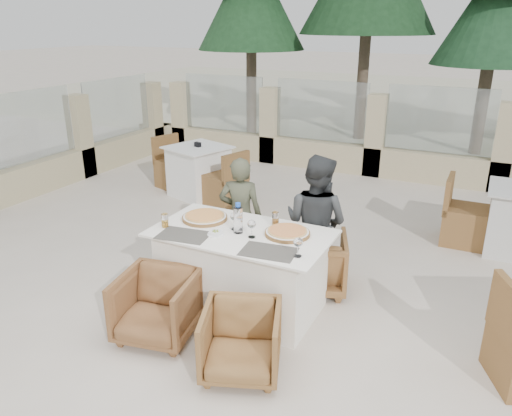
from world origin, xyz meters
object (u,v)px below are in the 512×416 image
at_px(diner_right, 316,223).
at_px(water_bottle, 238,218).
at_px(pizza_left, 205,217).
at_px(armchair_near_left, 157,306).
at_px(wine_glass_near, 252,228).
at_px(olive_dish, 216,233).
at_px(armchair_far_right, 314,262).
at_px(wine_glass_centre, 234,220).
at_px(armchair_far_left, 235,247).
at_px(pizza_right, 287,232).
at_px(wine_glass_corner, 298,246).
at_px(beer_glass_left, 165,221).
at_px(bg_table_a, 199,171).
at_px(beer_glass_right, 275,219).
at_px(dining_table, 242,270).
at_px(diner_left, 241,216).
at_px(armchair_near_right, 241,341).

bearing_deg(diner_right, water_bottle, 65.46).
distance_m(pizza_left, armchair_near_left, 0.99).
relative_size(wine_glass_near, olive_dish, 1.67).
relative_size(olive_dish, armchair_far_right, 0.17).
height_order(wine_glass_centre, armchair_far_left, wine_glass_centre).
bearing_deg(water_bottle, pizza_right, 19.61).
bearing_deg(water_bottle, wine_glass_near, -14.68).
relative_size(pizza_right, wine_glass_corner, 2.18).
distance_m(beer_glass_left, bg_table_a, 3.15).
relative_size(pizza_left, water_bottle, 1.53).
xyz_separation_m(wine_glass_corner, beer_glass_right, (-0.43, 0.51, -0.03)).
xyz_separation_m(dining_table, diner_left, (-0.37, 0.67, 0.24)).
distance_m(pizza_left, olive_dish, 0.39).
bearing_deg(diner_right, beer_glass_right, 67.40).
bearing_deg(diner_left, olive_dish, 86.54).
xyz_separation_m(pizza_left, armchair_far_left, (0.04, 0.51, -0.52)).
height_order(pizza_left, beer_glass_right, beer_glass_right).
xyz_separation_m(water_bottle, wine_glass_corner, (0.66, -0.21, -0.05)).
xyz_separation_m(diner_left, diner_right, (0.83, 0.01, 0.06)).
xyz_separation_m(wine_glass_corner, armchair_near_right, (-0.21, -0.59, -0.59)).
relative_size(armchair_near_right, diner_left, 0.48).
height_order(wine_glass_centre, armchair_far_right, wine_glass_centre).
xyz_separation_m(pizza_right, water_bottle, (-0.41, -0.15, 0.12)).
bearing_deg(pizza_left, dining_table, -14.39).
xyz_separation_m(olive_dish, armchair_far_left, (-0.24, 0.78, -0.51)).
height_order(dining_table, diner_left, diner_left).
bearing_deg(armchair_near_left, beer_glass_right, 47.11).
bearing_deg(armchair_near_right, wine_glass_centre, 100.32).
bearing_deg(pizza_left, wine_glass_near, -16.72).
relative_size(pizza_right, beer_glass_right, 3.12).
bearing_deg(dining_table, water_bottle, -131.62).
xyz_separation_m(water_bottle, olive_dish, (-0.16, -0.13, -0.12)).
xyz_separation_m(pizza_right, armchair_far_right, (0.08, 0.51, -0.50)).
bearing_deg(olive_dish, beer_glass_left, -174.38).
bearing_deg(pizza_right, bg_table_a, 135.68).
bearing_deg(wine_glass_near, olive_dish, -163.29).
xyz_separation_m(pizza_left, olive_dish, (0.28, -0.27, -0.01)).
relative_size(olive_dish, armchair_near_left, 0.17).
height_order(pizza_left, water_bottle, water_bottle).
bearing_deg(diner_right, armchair_far_left, 13.41).
height_order(armchair_far_right, armchair_near_left, armchair_far_right).
height_order(wine_glass_near, wine_glass_corner, same).
distance_m(beer_glass_right, bg_table_a, 3.28).
bearing_deg(wine_glass_corner, wine_glass_near, 161.09).
bearing_deg(armchair_near_right, armchair_far_right, 67.31).
distance_m(wine_glass_corner, diner_left, 1.37).
height_order(water_bottle, olive_dish, water_bottle).
xyz_separation_m(pizza_left, diner_left, (0.09, 0.56, -0.17)).
bearing_deg(armchair_far_right, water_bottle, 32.61).
bearing_deg(beer_glass_left, water_bottle, 15.50).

